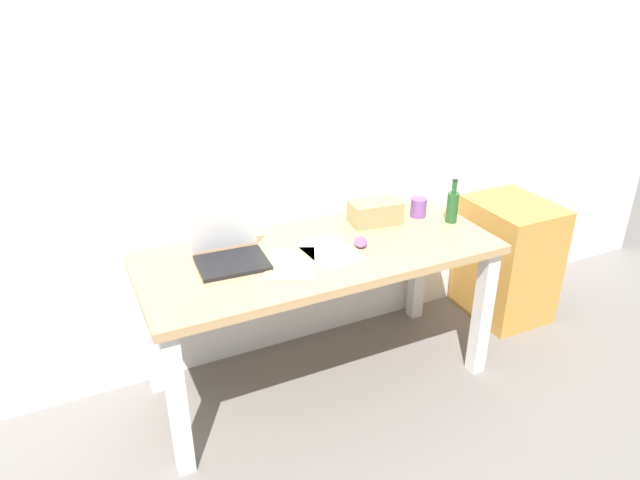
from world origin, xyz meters
TOP-DOWN VIEW (x-y plane):
  - ground_plane at (0.00, 0.00)m, footprint 8.00×8.00m
  - back_wall at (0.00, 0.40)m, footprint 5.20×0.08m
  - desk at (0.00, 0.00)m, footprint 1.61×0.67m
  - laptop_left at (-0.39, 0.08)m, footprint 0.31×0.28m
  - beer_bottle at (0.72, 0.00)m, footprint 0.06×0.06m
  - computer_mouse at (0.19, -0.04)m, footprint 0.10×0.12m
  - cardboard_box at (0.37, 0.15)m, footprint 0.26×0.17m
  - coffee_mug at (0.61, 0.13)m, footprint 0.08×0.08m
  - paper_sheet_center at (0.03, -0.04)m, footprint 0.23×0.31m
  - paper_yellow_folder at (-0.17, -0.06)m, footprint 0.31×0.36m
  - filing_cabinet at (1.24, 0.10)m, footprint 0.40×0.48m

SIDE VIEW (x-z plane):
  - ground_plane at x=0.00m, z-range 0.00..0.00m
  - filing_cabinet at x=1.24m, z-range 0.00..0.69m
  - desk at x=0.00m, z-range 0.26..0.98m
  - paper_sheet_center at x=0.03m, z-range 0.72..0.72m
  - paper_yellow_folder at x=-0.17m, z-range 0.72..0.72m
  - computer_mouse at x=0.19m, z-range 0.72..0.76m
  - laptop_left at x=-0.39m, z-range 0.66..0.88m
  - coffee_mug at x=0.61m, z-range 0.72..0.82m
  - cardboard_box at x=0.37m, z-range 0.72..0.83m
  - beer_bottle at x=0.72m, z-range 0.70..0.92m
  - back_wall at x=0.00m, z-range 0.00..2.60m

